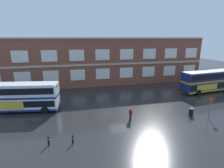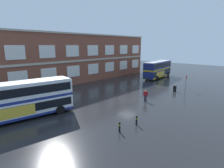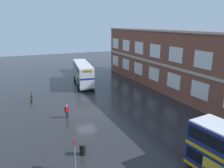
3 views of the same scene
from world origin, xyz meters
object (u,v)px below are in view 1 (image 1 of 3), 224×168
Objects in this scene: waiting_passenger at (130,113)px; bus_stand_flag at (210,106)px; station_litter_bin at (191,112)px; safety_bollard_west at (73,139)px; safety_bollard_east at (48,141)px; double_decker_middle at (208,81)px; double_decker_near at (18,97)px.

waiting_passenger is 10.45m from bus_stand_flag.
bus_stand_flag is 2.42m from station_litter_bin.
safety_bollard_west is (-17.56, -1.89, -1.14)m from bus_stand_flag.
station_litter_bin is at bearing 10.98° from safety_bollard_west.
waiting_passenger is 8.14m from safety_bollard_west.
safety_bollard_west is 1.00× the size of safety_bollard_east.
waiting_passenger is 1.65× the size of station_litter_bin.
waiting_passenger reaches higher than safety_bollard_west.
waiting_passenger is at bearing 170.50° from bus_stand_flag.
double_decker_middle is at bearing 22.64° from safety_bollard_east.
waiting_passenger is 0.63× the size of bus_stand_flag.
bus_stand_flag is (10.28, -1.72, 0.70)m from waiting_passenger.
station_litter_bin is (8.48, -0.56, -0.41)m from waiting_passenger.
double_decker_middle is 30.69m from safety_bollard_east.
station_litter_bin is 16.05m from safety_bollard_west.
double_decker_middle is at bearing 24.33° from waiting_passenger.
station_litter_bin reaches higher than safety_bollard_west.
safety_bollard_east is at bearing -160.77° from waiting_passenger.
bus_stand_flag reaches higher than safety_bollard_east.
safety_bollard_east is at bearing -63.31° from double_decker_near.
waiting_passenger is at bearing 176.24° from station_litter_bin.
double_decker_near reaches higher than safety_bollard_west.
bus_stand_flag is 2.62× the size of station_litter_bin.
waiting_passenger is at bearing -155.67° from double_decker_middle.
safety_bollard_east is (4.94, -9.83, -1.66)m from double_decker_near.
double_decker_near is 1.00× the size of double_decker_middle.
double_decker_middle is 13.70m from station_litter_bin.
bus_stand_flag is 2.84× the size of safety_bollard_east.
double_decker_near is 15.97m from waiting_passenger.
station_litter_bin is at bearing -17.00° from double_decker_near.
double_decker_middle reaches higher than waiting_passenger.
safety_bollard_east is at bearing 173.51° from safety_bollard_west.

